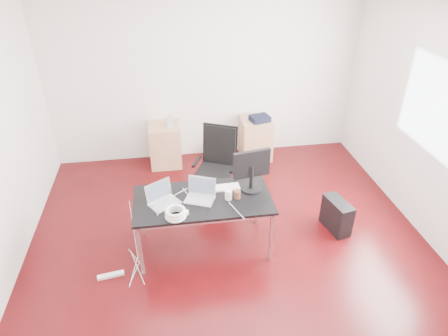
{
  "coord_description": "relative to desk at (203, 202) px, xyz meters",
  "views": [
    {
      "loc": [
        -0.65,
        -3.66,
        3.45
      ],
      "look_at": [
        0.0,
        0.55,
        0.85
      ],
      "focal_mm": 32.0,
      "sensor_mm": 36.0,
      "label": 1
    }
  ],
  "objects": [
    {
      "name": "room_shell",
      "position": [
        0.36,
        -0.1,
        0.73
      ],
      "size": [
        5.0,
        5.0,
        5.0
      ],
      "color": "#360608",
      "rests_on": "ground"
    },
    {
      "name": "desk",
      "position": [
        0.0,
        0.0,
        0.0
      ],
      "size": [
        1.6,
        0.8,
        0.73
      ],
      "color": "black",
      "rests_on": "ground"
    },
    {
      "name": "office_chair",
      "position": [
        0.31,
        1.02,
        -0.07
      ],
      "size": [
        0.64,
        0.65,
        1.08
      ],
      "rotation": [
        0.0,
        0.0,
        -0.43
      ],
      "color": "black",
      "rests_on": "ground"
    },
    {
      "name": "filing_cabinet_left",
      "position": [
        -0.4,
        2.13,
        -0.33
      ],
      "size": [
        0.5,
        0.5,
        0.7
      ],
      "primitive_type": "cube",
      "color": "#A87754",
      "rests_on": "ground"
    },
    {
      "name": "filing_cabinet_right",
      "position": [
        1.13,
        2.13,
        -0.33
      ],
      "size": [
        0.5,
        0.5,
        0.7
      ],
      "primitive_type": "cube",
      "color": "#A87754",
      "rests_on": "ground"
    },
    {
      "name": "pc_tower",
      "position": [
        1.75,
        0.07,
        -0.46
      ],
      "size": [
        0.29,
        0.48,
        0.44
      ],
      "primitive_type": "cube",
      "rotation": [
        0.0,
        0.0,
        0.22
      ],
      "color": "black",
      "rests_on": "ground"
    },
    {
      "name": "wastebasket",
      "position": [
        0.51,
        2.15,
        -0.54
      ],
      "size": [
        0.27,
        0.27,
        0.28
      ],
      "primitive_type": "cylinder",
      "rotation": [
        0.0,
        0.0,
        -0.12
      ],
      "color": "black",
      "rests_on": "ground"
    },
    {
      "name": "power_strip",
      "position": [
        -1.12,
        -0.34,
        -0.66
      ],
      "size": [
        0.31,
        0.1,
        0.04
      ],
      "primitive_type": "cube",
      "rotation": [
        0.0,
        0.0,
        0.15
      ],
      "color": "white",
      "rests_on": "ground"
    },
    {
      "name": "laptop_left",
      "position": [
        -0.47,
        -0.0,
        0.11
      ],
      "size": [
        0.41,
        0.39,
        0.23
      ],
      "rotation": [
        0.0,
        0.0,
        0.55
      ],
      "color": "silver",
      "rests_on": "desk"
    },
    {
      "name": "laptop_right",
      "position": [
        -0.02,
        0.02,
        0.11
      ],
      "size": [
        0.4,
        0.36,
        0.23
      ],
      "rotation": [
        0.0,
        0.0,
        -0.4
      ],
      "color": "silver",
      "rests_on": "desk"
    },
    {
      "name": "monitor",
      "position": [
        0.6,
        0.13,
        0.34
      ],
      "size": [
        0.45,
        0.26,
        0.51
      ],
      "rotation": [
        0.0,
        0.0,
        0.18
      ],
      "color": "black",
      "rests_on": "desk"
    },
    {
      "name": "keyboard",
      "position": [
        0.24,
        0.17,
        0.06
      ],
      "size": [
        0.44,
        0.15,
        0.02
      ],
      "primitive_type": "cube",
      "rotation": [
        0.0,
        0.0,
        0.03
      ],
      "color": "white",
      "rests_on": "desk"
    },
    {
      "name": "cup_white",
      "position": [
        0.29,
        -0.05,
        0.11
      ],
      "size": [
        0.08,
        0.08,
        0.12
      ],
      "primitive_type": "cylinder",
      "rotation": [
        0.0,
        0.0,
        -0.06
      ],
      "color": "white",
      "rests_on": "desk"
    },
    {
      "name": "cup_brown",
      "position": [
        0.4,
        -0.05,
        0.1
      ],
      "size": [
        0.1,
        0.1,
        0.1
      ],
      "primitive_type": "cylinder",
      "rotation": [
        0.0,
        0.0,
        0.36
      ],
      "color": "brown",
      "rests_on": "desk"
    },
    {
      "name": "cable_coil",
      "position": [
        -0.33,
        -0.3,
        0.11
      ],
      "size": [
        0.24,
        0.24,
        0.11
      ],
      "rotation": [
        0.0,
        0.0,
        -0.3
      ],
      "color": "white",
      "rests_on": "desk"
    },
    {
      "name": "power_adapter",
      "position": [
        -0.22,
        -0.25,
        0.07
      ],
      "size": [
        0.07,
        0.07,
        0.03
      ],
      "primitive_type": "cube",
      "rotation": [
        0.0,
        0.0,
        0.06
      ],
      "color": "white",
      "rests_on": "desk"
    },
    {
      "name": "speaker",
      "position": [
        -0.3,
        2.09,
        0.11
      ],
      "size": [
        0.1,
        0.09,
        0.18
      ],
      "primitive_type": "cube",
      "rotation": [
        0.0,
        0.0,
        0.12
      ],
      "color": "#9E9E9E",
      "rests_on": "filing_cabinet_left"
    },
    {
      "name": "navy_garment",
      "position": [
        1.16,
        2.07,
        0.07
      ],
      "size": [
        0.35,
        0.31,
        0.09
      ],
      "primitive_type": "cube",
      "rotation": [
        0.0,
        0.0,
        0.26
      ],
      "color": "black",
      "rests_on": "filing_cabinet_right"
    }
  ]
}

